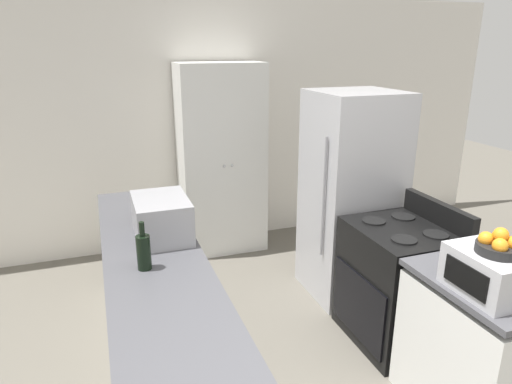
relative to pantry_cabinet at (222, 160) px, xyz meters
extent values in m
cube|color=silver|center=(-0.09, 0.29, 0.32)|extent=(7.00, 0.06, 2.60)
cube|color=silver|center=(-0.94, -1.82, -0.57)|extent=(0.58, 2.63, 0.82)
cube|color=#4C4C51|center=(-0.94, -1.82, -0.11)|extent=(0.60, 2.68, 0.04)
cube|color=silver|center=(0.76, -2.77, -0.57)|extent=(0.58, 0.77, 0.82)
cube|color=#4C4C51|center=(0.76, -2.77, -0.11)|extent=(0.60, 0.79, 0.04)
cube|color=silver|center=(0.00, 0.00, 0.00)|extent=(0.86, 0.47, 1.96)
sphere|color=#B2B2B7|center=(-0.04, -0.25, 0.00)|extent=(0.03, 0.03, 0.03)
sphere|color=#B2B2B7|center=(0.04, -0.25, 0.00)|extent=(0.03, 0.03, 0.03)
cube|color=black|center=(0.78, -1.99, -0.53)|extent=(0.64, 0.74, 0.89)
cube|color=black|center=(0.45, -1.99, -0.64)|extent=(0.02, 0.65, 0.49)
cube|color=black|center=(1.07, -1.99, -0.01)|extent=(0.06, 0.70, 0.16)
cylinder|color=black|center=(0.65, -2.17, -0.08)|extent=(0.17, 0.17, 0.01)
cylinder|color=black|center=(0.65, -1.81, -0.08)|extent=(0.17, 0.17, 0.01)
cylinder|color=black|center=(0.90, -2.17, -0.08)|extent=(0.17, 0.17, 0.01)
cylinder|color=black|center=(0.90, -1.81, -0.08)|extent=(0.17, 0.17, 0.01)
cube|color=#B7B7BC|center=(0.80, -1.24, -0.09)|extent=(0.69, 0.69, 1.77)
cylinder|color=gray|center=(0.44, -1.43, 0.00)|extent=(0.02, 0.02, 0.97)
cube|color=#939399|center=(-0.84, -1.58, 0.05)|extent=(0.35, 0.48, 0.27)
cube|color=black|center=(-0.67, -1.61, 0.05)|extent=(0.01, 0.30, 0.20)
cylinder|color=black|center=(-1.01, -2.00, 0.01)|extent=(0.08, 0.08, 0.20)
cylinder|color=black|center=(-1.01, -2.00, 0.16)|extent=(0.03, 0.03, 0.08)
cube|color=#B2B2B7|center=(0.63, -2.87, 0.03)|extent=(0.29, 0.40, 0.23)
cube|color=black|center=(0.48, -2.87, 0.03)|extent=(0.01, 0.28, 0.14)
cylinder|color=black|center=(0.65, -2.88, 0.17)|extent=(0.22, 0.22, 0.05)
sphere|color=orange|center=(0.69, -2.84, 0.21)|extent=(0.07, 0.07, 0.07)
sphere|color=orange|center=(0.61, -2.84, 0.21)|extent=(0.07, 0.07, 0.07)
sphere|color=orange|center=(0.61, -2.93, 0.21)|extent=(0.07, 0.07, 0.07)
sphere|color=orange|center=(0.65, -2.88, 0.24)|extent=(0.07, 0.07, 0.07)
camera|label=1|loc=(-1.19, -4.44, 1.15)|focal=32.00mm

